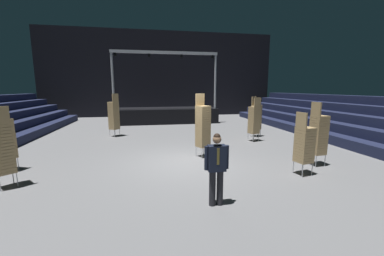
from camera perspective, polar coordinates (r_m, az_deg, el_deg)
ground_plane at (r=8.78m, az=-1.45°, el=-8.48°), size 22.00×30.00×0.10m
arena_end_wall at (r=23.32m, az=-7.42°, el=12.79°), size 22.00×0.30×8.00m
bleacher_bank_right at (r=14.02m, az=37.71°, el=1.25°), size 3.75×24.00×2.25m
stage_riser at (r=18.71m, az=-6.42°, el=3.34°), size 7.95×2.60×5.29m
man_with_tie at (r=5.40m, az=5.98°, el=-9.03°), size 0.57×0.24×1.69m
chair_stack_front_left at (r=9.22m, az=28.28°, el=-1.32°), size 0.48×0.48×2.22m
chair_stack_front_right at (r=13.82m, az=-18.41°, el=2.97°), size 0.62×0.62×2.39m
chair_stack_mid_left at (r=9.70m, az=-38.44°, el=-3.30°), size 0.58×0.58×1.71m
chair_stack_mid_right at (r=13.55m, az=15.28°, el=2.64°), size 0.61×0.61×2.22m
chair_stack_mid_centre at (r=12.31m, az=14.84°, el=1.99°), size 0.54×0.54×2.22m
chair_stack_rear_left at (r=8.07m, az=-38.93°, el=-3.75°), size 0.62×0.62×2.22m
chair_stack_rear_right at (r=8.04m, az=25.55°, el=-3.49°), size 0.51×0.51×1.96m
chair_stack_rear_centre at (r=9.16m, az=2.65°, el=0.56°), size 0.59×0.59×2.48m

